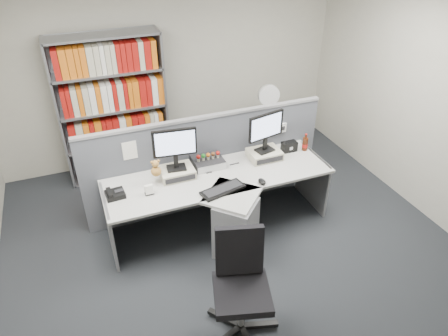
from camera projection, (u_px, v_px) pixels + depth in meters
name	position (u px, v px, depth m)	size (l,w,h in m)	color
ground	(246.00, 270.00, 4.46)	(5.50, 5.50, 0.00)	#272A2E
room_shell	(252.00, 120.00, 3.50)	(5.04, 5.54, 2.72)	#B4B1A1
partition	(207.00, 162.00, 5.09)	(3.00, 0.08, 1.27)	#54575F
desk	(226.00, 205.00, 4.68)	(2.60, 1.20, 0.72)	#B1B0AB
monitor_riser_left	(177.00, 172.00, 4.68)	(0.38, 0.31, 0.10)	#BEB99D
monitor_riser_right	(264.00, 154.00, 5.01)	(0.38, 0.31, 0.10)	#BEB99D
monitor_left	(175.00, 146.00, 4.49)	(0.48, 0.18, 0.49)	black
monitor_right	(266.00, 129.00, 4.83)	(0.47, 0.20, 0.49)	black
desktop_pc	(208.00, 162.00, 4.87)	(0.35, 0.31, 0.09)	black
figurines	(208.00, 156.00, 4.81)	(0.29, 0.05, 0.09)	#BEB99D
keyboard	(223.00, 190.00, 4.45)	(0.52, 0.29, 0.03)	black
mouse	(262.00, 181.00, 4.57)	(0.08, 0.12, 0.05)	black
desk_phone	(115.00, 194.00, 4.36)	(0.21, 0.19, 0.08)	black
desk_calendar	(149.00, 190.00, 4.39)	(0.09, 0.07, 0.11)	black
plush_toy	(156.00, 169.00, 4.48)	(0.11, 0.11, 0.20)	#AD7C39
speaker	(289.00, 147.00, 5.15)	(0.19, 0.10, 0.13)	black
cola_bottle	(305.00, 144.00, 5.15)	(0.07, 0.07, 0.23)	#3F190A
shelving_unit	(113.00, 111.00, 5.58)	(1.41, 0.40, 2.00)	gray
filing_cabinet	(266.00, 139.00, 6.21)	(0.45, 0.61, 0.70)	gray
desk_fan	(268.00, 98.00, 5.84)	(0.30, 0.18, 0.51)	white
office_chair	(241.00, 282.00, 3.61)	(0.68, 0.67, 1.02)	silver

